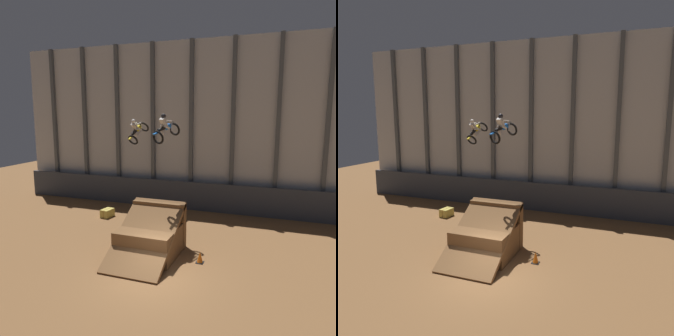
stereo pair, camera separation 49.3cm
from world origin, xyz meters
The scene contains 9 objects.
ground_plane centered at (0.00, 0.00, 0.00)m, with size 60.00×60.00×0.00m, color brown.
arena_back_wall centered at (0.00, 11.32, 6.16)m, with size 32.00×0.40×12.32m.
lower_barrier centered at (0.00, 10.51, 1.05)m, with size 31.36×0.20×2.11m.
dirt_ramp centered at (-1.12, 2.48, 0.89)m, with size 2.91×4.35×2.58m.
rider_bike_left_air centered at (-4.00, 7.10, 6.00)m, with size 1.11×1.86×1.70m.
rider_bike_right_air centered at (-0.97, 4.18, 6.27)m, with size 1.26×1.88×1.63m.
traffic_cone_near_ramp centered at (1.52, 2.18, 0.28)m, with size 0.36×0.36×0.58m.
traffic_cone_arena_edge centered at (-3.69, 6.54, 0.28)m, with size 0.36×0.36×0.58m.
hay_bale_trackside centered at (-6.27, 6.87, 0.28)m, with size 0.72×0.98×0.57m.
Camera 2 is at (5.54, -12.09, 7.15)m, focal length 35.00 mm.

